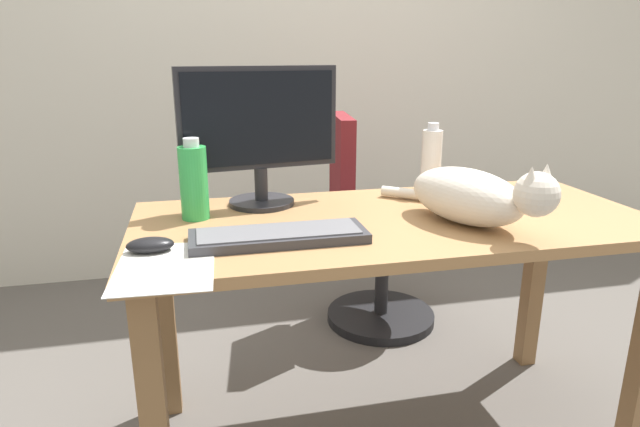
{
  "coord_description": "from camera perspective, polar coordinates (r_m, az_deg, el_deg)",
  "views": [
    {
      "loc": [
        -0.54,
        -1.39,
        1.18
      ],
      "look_at": [
        -0.24,
        -0.11,
        0.78
      ],
      "focal_mm": 30.38,
      "sensor_mm": 36.0,
      "label": 1
    }
  ],
  "objects": [
    {
      "name": "desk",
      "position": [
        1.59,
        7.7,
        -4.1
      ],
      "size": [
        1.47,
        0.66,
        0.72
      ],
      "color": "#9E7247",
      "rests_on": "ground_plane"
    },
    {
      "name": "computer_mouse",
      "position": [
        1.33,
        -17.46,
        -3.19
      ],
      "size": [
        0.11,
        0.06,
        0.04
      ],
      "primitive_type": "ellipsoid",
      "color": "black",
      "rests_on": "desk"
    },
    {
      "name": "office_chair",
      "position": [
        2.37,
        5.48,
        -2.47
      ],
      "size": [
        0.48,
        0.48,
        0.93
      ],
      "color": "black",
      "rests_on": "ground_plane"
    },
    {
      "name": "spray_bottle",
      "position": [
        1.55,
        -13.16,
        3.27
      ],
      "size": [
        0.08,
        0.08,
        0.23
      ],
      "color": "green",
      "rests_on": "desk"
    },
    {
      "name": "monitor",
      "position": [
        1.64,
        -6.39,
        8.6
      ],
      "size": [
        0.48,
        0.2,
        0.42
      ],
      "color": "#232328",
      "rests_on": "desk"
    },
    {
      "name": "cat",
      "position": [
        1.52,
        15.78,
        1.84
      ],
      "size": [
        0.3,
        0.58,
        0.2
      ],
      "color": "silver",
      "rests_on": "desk"
    },
    {
      "name": "back_wall",
      "position": [
        2.97,
        -2.62,
        19.0
      ],
      "size": [
        6.0,
        0.04,
        2.6
      ],
      "primitive_type": "cube",
      "color": "beige",
      "rests_on": "ground_plane"
    },
    {
      "name": "water_bottle",
      "position": [
        1.82,
        11.63,
        5.4
      ],
      "size": [
        0.07,
        0.07,
        0.23
      ],
      "color": "silver",
      "rests_on": "desk"
    },
    {
      "name": "paper_sheet",
      "position": [
        1.24,
        -15.99,
        -5.38
      ],
      "size": [
        0.22,
        0.31,
        0.0
      ],
      "primitive_type": "cube",
      "rotation": [
        0.0,
        0.0,
        -0.05
      ],
      "color": "white",
      "rests_on": "desk"
    },
    {
      "name": "keyboard",
      "position": [
        1.35,
        -4.37,
        -2.35
      ],
      "size": [
        0.44,
        0.15,
        0.03
      ],
      "color": "#333338",
      "rests_on": "desk"
    }
  ]
}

